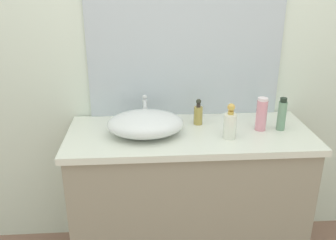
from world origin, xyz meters
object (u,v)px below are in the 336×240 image
object	(u,v)px
soap_dispenser	(230,124)
spray_can	(198,114)
perfume_bottle	(262,114)
sink_basin	(145,124)
lotion_bottle	(282,115)

from	to	relation	value
soap_dispenser	spray_can	distance (m)	0.24
spray_can	perfume_bottle	bearing A→B (deg)	-17.46
soap_dispenser	perfume_bottle	distance (m)	0.22
sink_basin	soap_dispenser	distance (m)	0.44
spray_can	sink_basin	bearing A→B (deg)	-157.39
sink_basin	lotion_bottle	bearing A→B (deg)	1.10
soap_dispenser	perfume_bottle	bearing A→B (deg)	26.16
sink_basin	spray_can	bearing A→B (deg)	22.61
lotion_bottle	perfume_bottle	world-z (taller)	same
sink_basin	lotion_bottle	size ratio (longest dim) A/B	2.22
soap_dispenser	spray_can	size ratio (longest dim) A/B	1.26
perfume_bottle	spray_can	xyz separation A→B (m)	(-0.33, 0.10, -0.03)
lotion_bottle	spray_can	bearing A→B (deg)	165.91
spray_can	lotion_bottle	bearing A→B (deg)	-14.09
lotion_bottle	perfume_bottle	bearing A→B (deg)	176.48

